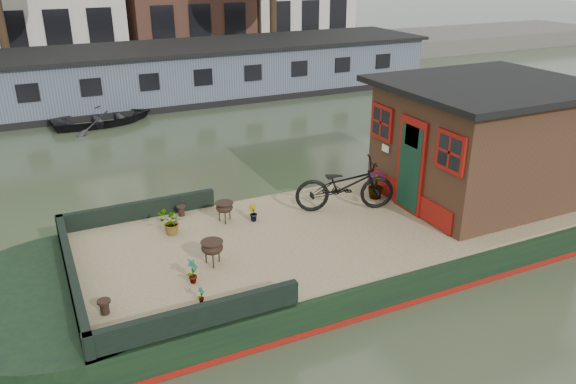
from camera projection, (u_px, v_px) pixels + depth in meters
name	position (u px, v px, depth m)	size (l,w,h in m)	color
ground	(387.00, 243.00, 11.33)	(120.00, 120.00, 0.00)	#2C3824
houseboat_hull	(330.00, 245.00, 10.69)	(14.01, 4.02, 0.60)	black
houseboat_deck	(389.00, 215.00, 11.08)	(11.80, 3.80, 0.05)	#9B8960
bow_bulwark	(128.00, 262.00, 9.00)	(3.00, 4.00, 0.35)	black
cabin	(482.00, 140.00, 11.47)	(4.00, 3.50, 2.42)	#311B13
bicycle	(345.00, 185.00, 11.09)	(0.69, 1.98, 1.04)	black
potted_plant_a	(192.00, 271.00, 8.66)	(0.22, 0.15, 0.42)	#95592A
potted_plant_b	(253.00, 213.00, 10.74)	(0.18, 0.15, 0.33)	maroon
potted_plant_c	(171.00, 223.00, 10.18)	(0.42, 0.36, 0.46)	#9F512E
potted_plant_d	(376.00, 185.00, 11.71)	(0.33, 0.33, 0.58)	brown
potted_plant_e	(201.00, 295.00, 8.20)	(0.14, 0.10, 0.27)	#9B562D
brazier_front	(212.00, 253.00, 9.20)	(0.39, 0.39, 0.42)	black
brazier_rear	(225.00, 212.00, 10.69)	(0.37, 0.37, 0.40)	black
bollard_port	(181.00, 211.00, 10.97)	(0.18, 0.18, 0.21)	black
bollard_stbd	(105.00, 307.00, 7.96)	(0.19, 0.19, 0.22)	black
dinghy	(103.00, 114.00, 19.25)	(2.44, 3.41, 0.71)	black
far_houseboat	(188.00, 74.00, 22.59)	(20.40, 4.40, 2.11)	#4E5669
quay	(153.00, 62.00, 28.20)	(60.00, 6.00, 0.90)	#47443F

